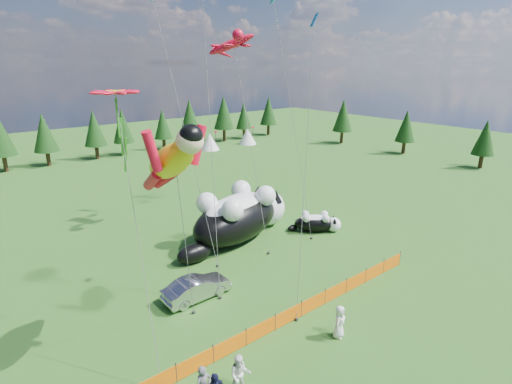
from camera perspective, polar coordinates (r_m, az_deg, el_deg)
ground at (r=25.65m, az=-0.11°, el=-15.17°), size 160.00×160.00×0.00m
safety_fence at (r=23.50m, az=4.66°, el=-17.22°), size 22.06×0.06×1.10m
tree_line at (r=64.04m, az=-26.25°, el=7.13°), size 90.00×4.00×8.00m
festival_tents at (r=63.10m, az=-15.13°, el=5.81°), size 50.00×3.20×2.80m
cat_large at (r=33.02m, az=-2.22°, el=-3.23°), size 11.99×6.37×4.39m
cat_small at (r=35.16m, az=8.71°, el=-4.32°), size 3.93×3.56×1.71m
car at (r=25.72m, az=-8.44°, el=-13.40°), size 4.38×1.61×1.43m
spectator_b at (r=19.26m, az=-2.31°, el=-24.64°), size 1.11×0.99×1.97m
spectator_e at (r=22.69m, az=11.82°, el=-17.70°), size 1.06×0.89×1.86m
superhero_kite at (r=18.87m, az=-12.11°, el=4.31°), size 4.39×4.80×11.96m
gecko_kite at (r=35.70m, az=-3.54°, el=20.30°), size 6.04×11.51×17.65m
flower_kite at (r=21.04m, az=-19.43°, el=12.84°), size 3.05×7.59×13.95m
diamond_kite_b at (r=35.82m, az=2.74°, el=24.60°), size 1.16×6.81×20.18m
diamond_kite_c at (r=25.02m, az=8.20°, el=21.57°), size 4.78×4.31×17.52m
diamond_kite_d at (r=30.16m, az=-14.13°, el=23.85°), size 1.55×5.91×19.40m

